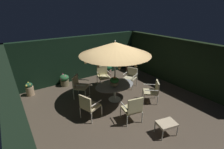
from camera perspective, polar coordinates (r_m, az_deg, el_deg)
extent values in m
cube|color=#4F4234|center=(6.83, 2.46, -10.35)|extent=(7.43, 7.11, 0.02)
cube|color=black|center=(9.06, -10.47, 5.86)|extent=(7.43, 0.30, 2.32)
cube|color=black|center=(5.22, -31.08, -10.07)|extent=(0.30, 7.11, 2.32)
cube|color=black|center=(8.77, 21.65, 4.08)|extent=(0.30, 7.11, 2.32)
cylinder|color=silver|center=(7.11, 0.96, -8.69)|extent=(0.53, 0.53, 0.03)
cylinder|color=silver|center=(6.94, 0.97, -6.38)|extent=(0.09, 0.09, 0.68)
ellipsoid|color=#939698|center=(6.78, 0.99, -3.74)|extent=(1.73, 1.20, 0.03)
cylinder|color=silver|center=(6.61, 1.02, -0.68)|extent=(0.06, 0.06, 2.18)
cone|color=tan|center=(6.25, 1.09, 9.16)|extent=(2.78, 2.78, 0.48)
sphere|color=silver|center=(6.19, 1.11, 11.68)|extent=(0.07, 0.07, 0.07)
sphere|color=#F9DB8C|center=(7.12, 9.29, 7.63)|extent=(0.09, 0.09, 0.09)
sphere|color=#F9DB8C|center=(7.45, 5.21, 8.49)|extent=(0.09, 0.09, 0.09)
sphere|color=#F9DB8C|center=(7.54, 0.47, 8.75)|extent=(0.09, 0.09, 0.09)
sphere|color=#F9DB8C|center=(7.35, -4.76, 8.30)|extent=(0.09, 0.09, 0.09)
sphere|color=#F9DB8C|center=(6.95, -8.29, 7.34)|extent=(0.09, 0.09, 0.09)
sphere|color=#F9DB8C|center=(6.35, -10.26, 5.78)|extent=(0.09, 0.09, 0.09)
sphere|color=#F9DB8C|center=(5.77, -9.33, 4.16)|extent=(0.09, 0.09, 0.09)
sphere|color=#F9DB8C|center=(5.30, -4.90, 2.72)|extent=(0.09, 0.09, 0.09)
sphere|color=#F9DB8C|center=(5.17, 2.67, 2.24)|extent=(0.09, 0.09, 0.09)
sphere|color=#F9DB8C|center=(5.40, 8.42, 2.91)|extent=(0.09, 0.09, 0.09)
sphere|color=#F9DB8C|center=(5.98, 12.13, 4.59)|extent=(0.09, 0.09, 0.09)
sphere|color=#F9DB8C|center=(6.62, 11.89, 6.32)|extent=(0.09, 0.09, 0.09)
cylinder|color=olive|center=(6.62, 0.84, -3.84)|extent=(0.16, 0.16, 0.09)
cylinder|color=#7E6A51|center=(6.58, 0.84, -3.05)|extent=(0.35, 0.35, 0.11)
ellipsoid|color=#1A5524|center=(6.52, 0.85, -1.96)|extent=(0.36, 0.36, 0.22)
sphere|color=orange|center=(6.49, 0.85, -1.30)|extent=(0.13, 0.13, 0.13)
cylinder|color=silver|center=(7.85, 7.18, -3.99)|extent=(0.04, 0.04, 0.44)
cylinder|color=silver|center=(8.06, 3.72, -3.13)|extent=(0.04, 0.04, 0.44)
cylinder|color=silver|center=(8.30, 8.75, -2.57)|extent=(0.04, 0.04, 0.44)
cylinder|color=silver|center=(8.49, 5.44, -1.79)|extent=(0.04, 0.04, 0.44)
cube|color=beige|center=(8.06, 6.35, -1.22)|extent=(0.70, 0.70, 0.07)
cube|color=beige|center=(8.19, 7.20, 0.98)|extent=(0.26, 0.49, 0.42)
cylinder|color=silver|center=(7.89, 8.16, -0.28)|extent=(0.49, 0.24, 0.04)
cylinder|color=silver|center=(8.09, 4.70, 0.49)|extent=(0.49, 0.24, 0.04)
cylinder|color=silver|center=(8.08, -0.38, -2.98)|extent=(0.04, 0.04, 0.44)
cylinder|color=silver|center=(7.92, -4.12, -3.58)|extent=(0.04, 0.04, 0.44)
cylinder|color=silver|center=(8.56, -1.71, -1.47)|extent=(0.04, 0.04, 0.44)
cylinder|color=silver|center=(8.41, -5.25, -2.00)|extent=(0.04, 0.04, 0.44)
cube|color=beige|center=(8.14, -2.90, -0.85)|extent=(0.65, 0.66, 0.07)
cube|color=beige|center=(8.27, -3.52, 1.55)|extent=(0.53, 0.18, 0.47)
cylinder|color=silver|center=(8.14, -1.08, 0.77)|extent=(0.16, 0.53, 0.04)
cylinder|color=silver|center=(7.98, -4.80, 0.25)|extent=(0.16, 0.53, 0.04)
cylinder|color=silver|center=(7.50, -7.92, -5.27)|extent=(0.04, 0.04, 0.46)
cylinder|color=silver|center=(7.02, -9.32, -7.42)|extent=(0.04, 0.04, 0.46)
cylinder|color=silver|center=(7.66, -11.74, -4.90)|extent=(0.04, 0.04, 0.46)
cylinder|color=silver|center=(7.20, -13.36, -6.96)|extent=(0.04, 0.04, 0.46)
cube|color=beige|center=(7.22, -10.73, -4.26)|extent=(0.77, 0.77, 0.07)
cube|color=beige|center=(7.19, -12.78, -2.18)|extent=(0.43, 0.44, 0.46)
cylinder|color=silver|center=(7.37, -10.09, -1.82)|extent=(0.39, 0.38, 0.04)
cylinder|color=silver|center=(6.89, -11.66, -3.76)|extent=(0.39, 0.38, 0.04)
cylinder|color=beige|center=(6.36, -7.48, -10.89)|extent=(0.04, 0.04, 0.42)
cylinder|color=beige|center=(6.06, -3.62, -12.63)|extent=(0.04, 0.04, 0.42)
cylinder|color=beige|center=(6.05, -11.08, -13.06)|extent=(0.04, 0.04, 0.42)
cylinder|color=beige|center=(5.73, -7.19, -15.07)|extent=(0.04, 0.04, 0.42)
cube|color=beige|center=(5.90, -7.47, -10.91)|extent=(0.68, 0.68, 0.07)
cube|color=beige|center=(5.61, -9.43, -9.76)|extent=(0.23, 0.51, 0.46)
cylinder|color=beige|center=(5.96, -9.50, -8.26)|extent=(0.50, 0.21, 0.04)
cylinder|color=beige|center=(5.63, -5.52, -10.00)|extent=(0.50, 0.21, 0.04)
cylinder|color=silver|center=(5.98, 2.96, -13.17)|extent=(0.04, 0.04, 0.42)
cylinder|color=silver|center=(6.20, 7.90, -11.92)|extent=(0.04, 0.04, 0.42)
cylinder|color=silver|center=(5.59, 5.34, -16.10)|extent=(0.04, 0.04, 0.42)
cylinder|color=silver|center=(5.83, 10.55, -14.60)|extent=(0.04, 0.04, 0.42)
cube|color=beige|center=(5.75, 6.81, -11.94)|extent=(0.66, 0.64, 0.07)
cube|color=beige|center=(5.41, 8.25, -10.80)|extent=(0.55, 0.18, 0.51)
cylinder|color=silver|center=(5.52, 4.23, -10.88)|extent=(0.15, 0.51, 0.04)
cylinder|color=silver|center=(5.77, 9.45, -9.60)|extent=(0.15, 0.51, 0.04)
cylinder|color=silver|center=(6.82, 11.05, -8.75)|extent=(0.04, 0.04, 0.41)
cylinder|color=silver|center=(7.28, 10.63, -6.57)|extent=(0.04, 0.04, 0.41)
cylinder|color=silver|center=(6.91, 15.70, -8.78)|extent=(0.04, 0.04, 0.41)
cylinder|color=silver|center=(7.36, 14.98, -6.63)|extent=(0.04, 0.04, 0.41)
cube|color=beige|center=(6.97, 13.27, -5.94)|extent=(0.76, 0.75, 0.07)
cube|color=beige|center=(6.90, 15.65, -4.11)|extent=(0.37, 0.44, 0.44)
cylinder|color=silver|center=(6.64, 13.73, -5.46)|extent=(0.44, 0.37, 0.04)
cylinder|color=silver|center=(7.11, 13.13, -3.44)|extent=(0.44, 0.37, 0.04)
cylinder|color=silver|center=(5.56, 14.76, -17.54)|extent=(0.03, 0.03, 0.36)
cylinder|color=silver|center=(5.85, 19.36, -15.91)|extent=(0.03, 0.03, 0.36)
cylinder|color=silver|center=(5.33, 17.28, -19.91)|extent=(0.03, 0.03, 0.36)
cylinder|color=silver|center=(5.63, 21.95, -18.03)|extent=(0.03, 0.03, 0.36)
cube|color=beige|center=(5.45, 18.66, -16.05)|extent=(0.66, 0.55, 0.08)
cylinder|color=olive|center=(8.61, -16.29, -2.81)|extent=(0.41, 0.41, 0.30)
ellipsoid|color=#2A6236|center=(8.50, -16.49, -1.12)|extent=(0.46, 0.46, 0.32)
sphere|color=#E44267|center=(8.51, -15.49, -0.70)|extent=(0.11, 0.11, 0.11)
sphere|color=#E05A7C|center=(8.62, -16.89, -0.02)|extent=(0.09, 0.09, 0.09)
sphere|color=#D1536F|center=(8.50, -17.23, -0.90)|extent=(0.09, 0.09, 0.09)
sphere|color=#E64474|center=(8.39, -17.41, -1.50)|extent=(0.11, 0.11, 0.11)
sphere|color=#D85270|center=(8.36, -16.08, -0.67)|extent=(0.09, 0.09, 0.09)
cylinder|color=#826355|center=(9.36, -1.55, 0.57)|extent=(0.44, 0.44, 0.41)
ellipsoid|color=#164F2D|center=(9.24, -1.57, 2.53)|extent=(0.48, 0.48, 0.34)
sphere|color=#E34674|center=(9.29, -0.61, 2.90)|extent=(0.07, 0.07, 0.07)
sphere|color=#DF536A|center=(9.39, -2.04, 2.95)|extent=(0.08, 0.08, 0.08)
sphere|color=#D84271|center=(9.22, -2.72, 2.75)|extent=(0.07, 0.07, 0.07)
sphere|color=#E9497B|center=(9.09, -2.24, 2.49)|extent=(0.06, 0.06, 0.06)
sphere|color=#D95479|center=(9.19, -0.92, 2.47)|extent=(0.09, 0.09, 0.09)
cylinder|color=#AC644A|center=(10.33, 6.10, 2.30)|extent=(0.41, 0.41, 0.31)
ellipsoid|color=#2B532E|center=(10.24, 6.16, 3.67)|extent=(0.37, 0.37, 0.26)
sphere|color=#DBD846|center=(10.29, 6.81, 4.13)|extent=(0.10, 0.10, 0.10)
sphere|color=#EDD958|center=(10.30, 5.88, 4.21)|extent=(0.08, 0.08, 0.08)
sphere|color=#E2C159|center=(10.21, 5.58, 3.83)|extent=(0.07, 0.07, 0.07)
sphere|color=#E6CB4C|center=(10.13, 6.16, 3.54)|extent=(0.08, 0.08, 0.08)
sphere|color=yellow|center=(10.19, 6.71, 3.74)|extent=(0.09, 0.09, 0.09)
cylinder|color=tan|center=(8.23, -26.86, -5.17)|extent=(0.34, 0.34, 0.42)
ellipsoid|color=#1F4A2E|center=(8.11, -27.21, -3.32)|extent=(0.31, 0.31, 0.21)
sphere|color=#EFD155|center=(8.10, -26.67, -3.23)|extent=(0.08, 0.08, 0.08)
sphere|color=yellow|center=(8.16, -27.35, -2.67)|extent=(0.09, 0.09, 0.09)
sphere|color=#F6C955|center=(8.16, -27.60, -3.15)|extent=(0.09, 0.09, 0.09)
sphere|color=#DCC44D|center=(8.03, -27.85, -3.54)|extent=(0.11, 0.11, 0.11)
sphere|color=#EFCC4B|center=(7.98, -26.90, -3.14)|extent=(0.06, 0.06, 0.06)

